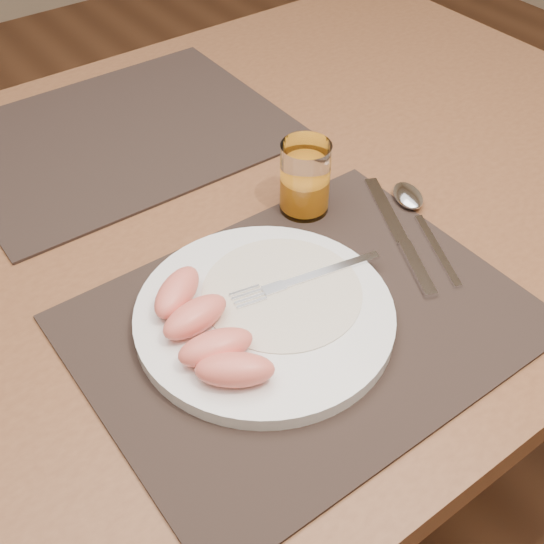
{
  "coord_description": "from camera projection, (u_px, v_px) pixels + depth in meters",
  "views": [
    {
      "loc": [
        -0.33,
        -0.59,
        1.28
      ],
      "look_at": [
        -0.02,
        -0.15,
        0.77
      ],
      "focal_mm": 45.0,
      "sensor_mm": 36.0,
      "label": 1
    }
  ],
  "objects": [
    {
      "name": "plate_dressing",
      "position": [
        282.0,
        292.0,
        0.72
      ],
      "size": [
        0.17,
        0.17,
        0.0
      ],
      "color": "white",
      "rests_on": "plate"
    },
    {
      "name": "ground",
      "position": [
        233.0,
        503.0,
        1.37
      ],
      "size": [
        5.0,
        5.0,
        0.0
      ],
      "primitive_type": "plane",
      "color": "brown",
      "rests_on": "ground"
    },
    {
      "name": "placemat_far",
      "position": [
        121.0,
        134.0,
        0.97
      ],
      "size": [
        0.45,
        0.35,
        0.0
      ],
      "primitive_type": "cube",
      "rotation": [
        0.0,
        0.0,
        -0.01
      ],
      "color": "#2E221D",
      "rests_on": "table"
    },
    {
      "name": "fork",
      "position": [
        294.0,
        282.0,
        0.73
      ],
      "size": [
        0.17,
        0.05,
        0.0
      ],
      "color": "silver",
      "rests_on": "plate"
    },
    {
      "name": "table",
      "position": [
        213.0,
        259.0,
        0.91
      ],
      "size": [
        1.4,
        0.9,
        0.75
      ],
      "color": "brown",
      "rests_on": "ground"
    },
    {
      "name": "placemat_near",
      "position": [
        304.0,
        323.0,
        0.71
      ],
      "size": [
        0.45,
        0.35,
        0.0
      ],
      "primitive_type": "cube",
      "rotation": [
        0.0,
        0.0,
        -0.0
      ],
      "color": "#2E221D",
      "rests_on": "table"
    },
    {
      "name": "spoon",
      "position": [
        412.0,
        203.0,
        0.85
      ],
      "size": [
        0.1,
        0.18,
        0.01
      ],
      "color": "silver",
      "rests_on": "placemat_near"
    },
    {
      "name": "knife",
      "position": [
        403.0,
        242.0,
        0.8
      ],
      "size": [
        0.11,
        0.21,
        0.01
      ],
      "color": "silver",
      "rests_on": "placemat_near"
    },
    {
      "name": "grapefruit_wedges",
      "position": [
        205.0,
        330.0,
        0.66
      ],
      "size": [
        0.09,
        0.19,
        0.03
      ],
      "color": "#ED7661",
      "rests_on": "plate"
    },
    {
      "name": "juice_glass",
      "position": [
        305.0,
        181.0,
        0.82
      ],
      "size": [
        0.06,
        0.06,
        0.09
      ],
      "color": "white",
      "rests_on": "placemat_near"
    },
    {
      "name": "plate",
      "position": [
        265.0,
        315.0,
        0.71
      ],
      "size": [
        0.27,
        0.27,
        0.02
      ],
      "primitive_type": "cylinder",
      "color": "white",
      "rests_on": "placemat_near"
    }
  ]
}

